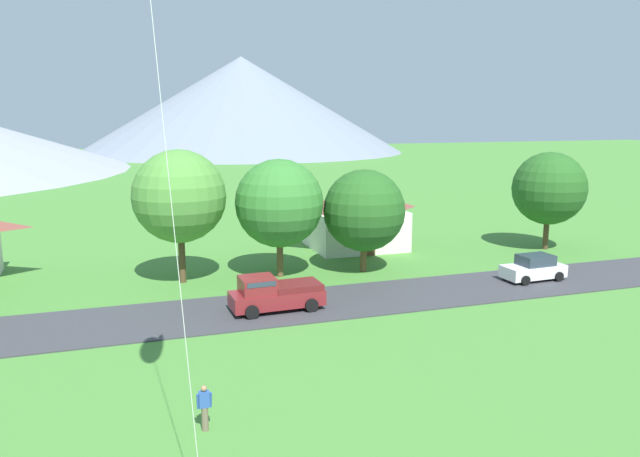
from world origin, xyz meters
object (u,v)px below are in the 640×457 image
Objects in this scene: tree_near_right at (179,196)px; parked_car_white_mid_west at (534,268)px; tree_right_of_center at (549,188)px; watcher_person at (205,407)px; tree_far_right at (279,203)px; tree_left_of_center at (364,210)px; pickup_truck_maroon_west_side at (274,293)px; house_leftmost at (355,217)px.

tree_near_right is 23.72m from parked_car_white_mid_west.
parked_car_white_mid_west is at bearing -17.48° from tree_near_right.
tree_right_of_center is 4.74× the size of watcher_person.
tree_far_right is 4.79× the size of watcher_person.
tree_left_of_center is 0.82× the size of tree_near_right.
parked_car_white_mid_west is at bearing -22.19° from tree_far_right.
tree_right_of_center is 22.86m from tree_far_right.
tree_left_of_center is at bearing 53.71° from watcher_person.
watcher_person is (-5.50, -11.93, -0.18)m from pickup_truck_maroon_west_side.
watcher_person is at bearing -121.48° from house_leftmost.
parked_car_white_mid_west is at bearing 2.43° from pickup_truck_maroon_west_side.
tree_near_right is 9.99m from pickup_truck_maroon_west_side.
tree_right_of_center reaches higher than watcher_person.
tree_near_right reaches higher than parked_car_white_mid_west.
tree_left_of_center reaches higher than pickup_truck_maroon_west_side.
tree_near_right reaches higher than tree_far_right.
house_leftmost is 1.83× the size of parked_car_white_mid_west.
tree_right_of_center is 36.98m from watcher_person.
house_leftmost reaches higher than parked_car_white_mid_west.
tree_near_right is at bearing 118.93° from pickup_truck_maroon_west_side.
parked_car_white_mid_west is at bearing -30.71° from tree_left_of_center.
tree_near_right is 1.66× the size of pickup_truck_maroon_west_side.
tree_far_right reaches higher than tree_left_of_center.
tree_right_of_center is at bearing 6.70° from tree_left_of_center.
tree_far_right is at bearing -5.13° from tree_near_right.
house_leftmost reaches higher than watcher_person.
watcher_person is at bearing -151.51° from parked_car_white_mid_west.
watcher_person is at bearing -114.75° from pickup_truck_maroon_west_side.
watcher_person is (-13.59, -18.50, -3.47)m from tree_left_of_center.
pickup_truck_maroon_west_side is at bearing -161.10° from tree_right_of_center.
tree_left_of_center is 0.90× the size of tree_far_right.
tree_left_of_center is 17.05m from tree_right_of_center.
tree_near_right is (-29.28, -0.83, 0.70)m from tree_right_of_center.
tree_near_right is at bearing 86.44° from watcher_person.
parked_car_white_mid_west is 26.60m from watcher_person.
tree_right_of_center is at bearing 47.58° from parked_car_white_mid_west.
pickup_truck_maroon_west_side is (-8.09, -6.57, -3.29)m from tree_left_of_center.
tree_left_of_center is 4.30× the size of watcher_person.
tree_left_of_center is 23.22m from watcher_person.
tree_right_of_center reaches higher than parked_car_white_mid_west.
tree_far_right is at bearing 68.05° from watcher_person.
parked_car_white_mid_west is at bearing -132.42° from tree_right_of_center.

